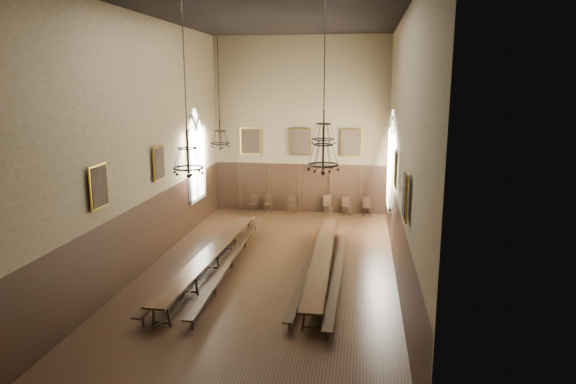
% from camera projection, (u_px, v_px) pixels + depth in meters
% --- Properties ---
extents(floor, '(9.00, 18.00, 0.02)m').
position_uv_depth(floor, '(269.00, 272.00, 18.48)').
color(floor, black).
rests_on(floor, ground).
extents(ceiling, '(9.00, 18.00, 0.02)m').
position_uv_depth(ceiling, '(267.00, 9.00, 16.60)').
color(ceiling, black).
rests_on(ceiling, ground).
extents(wall_back, '(9.00, 0.02, 9.00)m').
position_uv_depth(wall_back, '(300.00, 126.00, 26.26)').
color(wall_back, '#756548').
rests_on(wall_back, ground).
extents(wall_front, '(9.00, 0.02, 9.00)m').
position_uv_depth(wall_front, '(173.00, 211.00, 8.82)').
color(wall_front, '#756548').
rests_on(wall_front, ground).
extents(wall_left, '(0.02, 18.00, 9.00)m').
position_uv_depth(wall_left, '(143.00, 145.00, 18.18)').
color(wall_left, '#756548').
rests_on(wall_left, ground).
extents(wall_right, '(0.02, 18.00, 9.00)m').
position_uv_depth(wall_right, '(403.00, 150.00, 16.90)').
color(wall_right, '#756548').
rests_on(wall_right, ground).
extents(wainscot_panelling, '(9.00, 18.00, 2.50)m').
position_uv_depth(wainscot_panelling, '(269.00, 238.00, 18.22)').
color(wainscot_panelling, black).
rests_on(wainscot_panelling, floor).
extents(table_left, '(1.03, 9.83, 0.77)m').
position_uv_depth(table_left, '(212.00, 261.00, 18.48)').
color(table_left, black).
rests_on(table_left, floor).
extents(table_right, '(0.79, 9.57, 0.75)m').
position_uv_depth(table_right, '(322.00, 264.00, 18.12)').
color(table_right, black).
rests_on(table_right, floor).
extents(bench_left_outer, '(0.53, 9.91, 0.45)m').
position_uv_depth(bench_left_outer, '(198.00, 262.00, 18.61)').
color(bench_left_outer, black).
rests_on(bench_left_outer, floor).
extents(bench_left_inner, '(0.62, 10.57, 0.48)m').
position_uv_depth(bench_left_inner, '(232.00, 260.00, 18.78)').
color(bench_left_inner, black).
rests_on(bench_left_inner, floor).
extents(bench_right_inner, '(0.42, 9.32, 0.42)m').
position_uv_depth(bench_right_inner, '(309.00, 267.00, 18.13)').
color(bench_right_inner, black).
rests_on(bench_right_inner, floor).
extents(bench_right_outer, '(0.41, 10.04, 0.45)m').
position_uv_depth(bench_right_outer, '(339.00, 269.00, 17.92)').
color(bench_right_outer, black).
rests_on(bench_right_outer, floor).
extents(chair_1, '(0.46, 0.46, 0.88)m').
position_uv_depth(chair_1, '(253.00, 207.00, 27.00)').
color(chair_1, black).
rests_on(chair_1, floor).
extents(chair_2, '(0.42, 0.42, 0.92)m').
position_uv_depth(chair_2, '(269.00, 207.00, 26.96)').
color(chair_2, black).
rests_on(chair_2, floor).
extents(chair_3, '(0.50, 0.50, 0.97)m').
position_uv_depth(chair_3, '(291.00, 208.00, 26.69)').
color(chair_3, black).
rests_on(chair_3, floor).
extents(chair_5, '(0.55, 0.55, 0.99)m').
position_uv_depth(chair_5, '(328.00, 209.00, 26.47)').
color(chair_5, black).
rests_on(chair_5, floor).
extents(chair_6, '(0.50, 0.50, 0.92)m').
position_uv_depth(chair_6, '(346.00, 210.00, 26.37)').
color(chair_6, black).
rests_on(chair_6, floor).
extents(chair_7, '(0.50, 0.50, 0.95)m').
position_uv_depth(chair_7, '(367.00, 210.00, 26.19)').
color(chair_7, black).
rests_on(chair_7, floor).
extents(chandelier_back_left, '(0.76, 0.76, 4.80)m').
position_uv_depth(chandelier_back_left, '(220.00, 134.00, 19.99)').
color(chandelier_back_left, black).
rests_on(chandelier_back_left, ceiling).
extents(chandelier_back_right, '(0.91, 0.91, 4.64)m').
position_uv_depth(chandelier_back_right, '(324.00, 132.00, 19.70)').
color(chandelier_back_right, black).
rests_on(chandelier_back_right, ceiling).
extents(chandelier_front_left, '(0.91, 0.91, 4.98)m').
position_uv_depth(chandelier_front_left, '(188.00, 158.00, 15.16)').
color(chandelier_front_left, black).
rests_on(chandelier_front_left, ceiling).
extents(chandelier_front_right, '(0.90, 0.90, 4.82)m').
position_uv_depth(chandelier_front_right, '(323.00, 154.00, 14.74)').
color(chandelier_front_right, black).
rests_on(chandelier_front_right, ceiling).
extents(portrait_back_0, '(1.10, 0.12, 1.40)m').
position_uv_depth(portrait_back_0, '(250.00, 141.00, 26.67)').
color(portrait_back_0, '#AF8A2A').
rests_on(portrait_back_0, wall_back).
extents(portrait_back_1, '(1.10, 0.12, 1.40)m').
position_uv_depth(portrait_back_1, '(300.00, 142.00, 26.30)').
color(portrait_back_1, '#AF8A2A').
rests_on(portrait_back_1, wall_back).
extents(portrait_back_2, '(1.10, 0.12, 1.40)m').
position_uv_depth(portrait_back_2, '(351.00, 143.00, 25.93)').
color(portrait_back_2, '#AF8A2A').
rests_on(portrait_back_2, wall_back).
extents(portrait_left_0, '(0.12, 1.00, 1.30)m').
position_uv_depth(portrait_left_0, '(159.00, 163.00, 19.30)').
color(portrait_left_0, '#AF8A2A').
rests_on(portrait_left_0, wall_left).
extents(portrait_left_1, '(0.12, 1.00, 1.30)m').
position_uv_depth(portrait_left_1, '(99.00, 186.00, 14.94)').
color(portrait_left_1, '#AF8A2A').
rests_on(portrait_left_1, wall_left).
extents(portrait_right_0, '(0.12, 1.00, 1.30)m').
position_uv_depth(portrait_right_0, '(396.00, 169.00, 18.05)').
color(portrait_right_0, '#AF8A2A').
rests_on(portrait_right_0, wall_right).
extents(portrait_right_1, '(0.12, 1.00, 1.30)m').
position_uv_depth(portrait_right_1, '(406.00, 196.00, 13.70)').
color(portrait_right_1, '#AF8A2A').
rests_on(portrait_right_1, wall_right).
extents(window_right, '(0.20, 2.20, 4.60)m').
position_uv_depth(window_right, '(391.00, 159.00, 22.46)').
color(window_right, white).
rests_on(window_right, wall_right).
extents(window_left, '(0.20, 2.20, 4.60)m').
position_uv_depth(window_left, '(196.00, 155.00, 23.72)').
color(window_left, white).
rests_on(window_left, wall_left).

